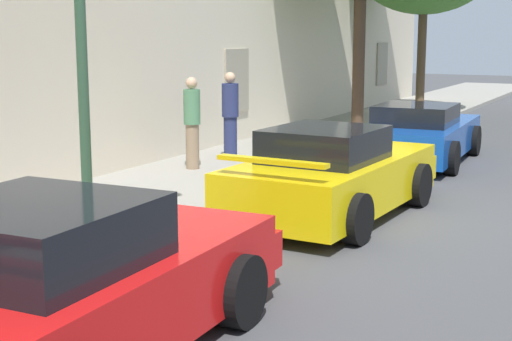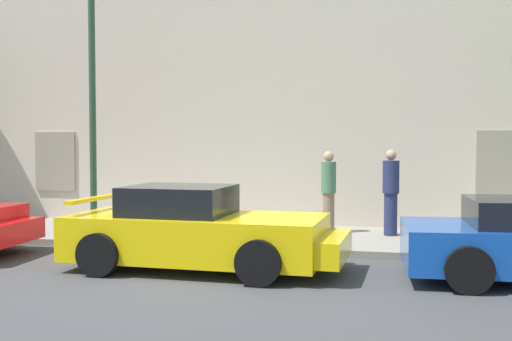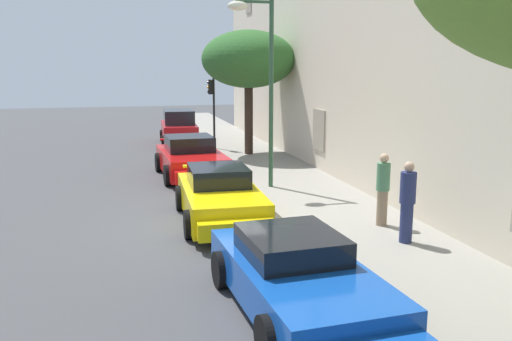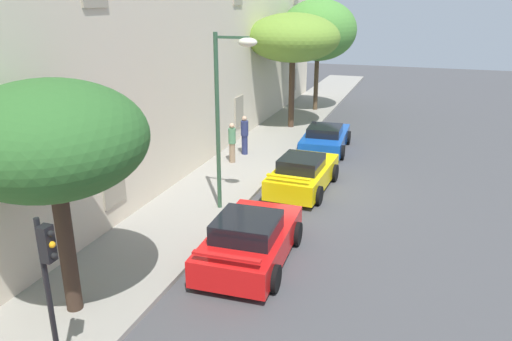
{
  "view_description": "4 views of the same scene",
  "coord_description": "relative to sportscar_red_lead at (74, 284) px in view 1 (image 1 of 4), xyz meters",
  "views": [
    {
      "loc": [
        -10.55,
        -3.86,
        2.74
      ],
      "look_at": [
        -1.59,
        0.85,
        0.9
      ],
      "focal_mm": 53.51,
      "sensor_mm": 36.0,
      "label": 1
    },
    {
      "loc": [
        3.09,
        -9.4,
        2.11
      ],
      "look_at": [
        0.67,
        1.49,
        1.59
      ],
      "focal_mm": 43.7,
      "sensor_mm": 36.0,
      "label": 2
    },
    {
      "loc": [
        13.31,
        -2.17,
        3.99
      ],
      "look_at": [
        1.18,
        0.96,
        1.53
      ],
      "focal_mm": 38.36,
      "sensor_mm": 36.0,
      "label": 3
    },
    {
      "loc": [
        -17.18,
        -3.66,
        6.81
      ],
      "look_at": [
        -1.44,
        1.77,
        1.03
      ],
      "focal_mm": 34.14,
      "sensor_mm": 36.0,
      "label": 4
    }
  ],
  "objects": [
    {
      "name": "ground_plane",
      "position": [
        5.77,
        -0.4,
        -0.63
      ],
      "size": [
        80.0,
        80.0,
        0.0
      ],
      "primitive_type": "plane",
      "color": "#444447"
    },
    {
      "name": "sidewalk",
      "position": [
        5.77,
        3.05,
        -0.56
      ],
      "size": [
        60.0,
        3.24,
        0.14
      ],
      "primitive_type": "cube",
      "color": "gray",
      "rests_on": "ground"
    },
    {
      "name": "sportscar_red_lead",
      "position": [
        0.0,
        0.0,
        0.0
      ],
      "size": [
        4.58,
        2.37,
        1.43
      ],
      "color": "red",
      "rests_on": "ground"
    },
    {
      "name": "pedestrian_strolling",
      "position": [
        8.79,
        3.47,
        0.44
      ],
      "size": [
        0.47,
        0.47,
        1.8
      ],
      "color": "navy",
      "rests_on": "sidewalk"
    },
    {
      "name": "sportscar_yellow_flank",
      "position": [
        5.83,
        -0.06,
        -0.02
      ],
      "size": [
        4.6,
        2.2,
        1.37
      ],
      "color": "yellow",
      "rests_on": "ground"
    },
    {
      "name": "pedestrian_admiring",
      "position": [
        7.48,
        3.57,
        0.42
      ],
      "size": [
        0.33,
        0.33,
        1.76
      ],
      "color": "#8C7259",
      "rests_on": "sidewalk"
    },
    {
      "name": "sportscar_white_middle",
      "position": [
        11.31,
        0.19,
        -0.06
      ],
      "size": [
        4.76,
        2.31,
        1.25
      ],
      "color": "#144CB2",
      "rests_on": "ground"
    }
  ]
}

